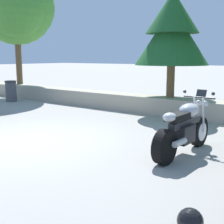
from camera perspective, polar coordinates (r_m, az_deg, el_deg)
ground_plane at (r=7.09m, az=-15.60°, el=-5.28°), size 120.00×120.00×0.00m
stone_wall at (r=10.57m, az=5.38°, el=1.61°), size 36.00×0.80×0.55m
motorcycle_silver_centre at (r=6.04m, az=13.20°, el=-3.09°), size 0.67×2.06×1.18m
rider_helmet at (r=3.54m, az=14.13°, el=-19.00°), size 0.28×0.28×0.28m
leafy_tree_far_left at (r=15.45m, az=-17.22°, el=18.00°), size 3.72×3.55×5.37m
pine_tree_mid_left at (r=10.13m, az=11.02°, el=14.57°), size 2.31×2.31×3.28m
trash_bin at (r=13.48m, az=-18.10°, el=3.68°), size 0.46×0.46×0.86m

